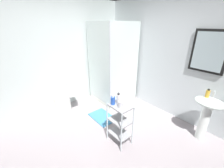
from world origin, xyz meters
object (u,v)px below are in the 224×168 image
(hand_soap_bottle, at_px, (208,94))
(lotion_bottle_white, at_px, (118,99))
(storage_cart, at_px, (120,121))
(pedestal_sink, at_px, (207,111))
(rinse_cup, at_px, (120,104))
(bath_mat, at_px, (102,117))
(toilet, at_px, (64,99))
(shower_stall, at_px, (112,84))
(shampoo_bottle_blue, at_px, (113,100))

(hand_soap_bottle, xyz_separation_m, lotion_bottle_white, (-0.88, -1.21, -0.05))
(storage_cart, height_order, hand_soap_bottle, hand_soap_bottle)
(storage_cart, bearing_deg, pedestal_sink, 53.73)
(rinse_cup, xyz_separation_m, bath_mat, (-0.81, 0.22, -0.78))
(lotion_bottle_white, height_order, bath_mat, lotion_bottle_white)
(pedestal_sink, relative_size, lotion_bottle_white, 4.10)
(pedestal_sink, relative_size, storage_cart, 1.09)
(storage_cart, relative_size, bath_mat, 1.23)
(pedestal_sink, bearing_deg, bath_mat, -148.40)
(pedestal_sink, relative_size, rinse_cup, 7.62)
(hand_soap_bottle, height_order, rinse_cup, hand_soap_bottle)
(toilet, distance_m, lotion_bottle_white, 1.60)
(shower_stall, xyz_separation_m, lotion_bottle_white, (1.18, -0.86, 0.36))
(shower_stall, relative_size, lotion_bottle_white, 10.14)
(pedestal_sink, bearing_deg, storage_cart, -126.27)
(shower_stall, bearing_deg, storage_cart, -35.03)
(shampoo_bottle_blue, bearing_deg, rinse_cup, 9.14)
(toilet, distance_m, storage_cart, 1.58)
(rinse_cup, height_order, bath_mat, rinse_cup)
(shampoo_bottle_blue, height_order, rinse_cup, shampoo_bottle_blue)
(toilet, height_order, rinse_cup, rinse_cup)
(pedestal_sink, distance_m, storage_cart, 1.50)
(storage_cart, relative_size, hand_soap_bottle, 4.95)
(toilet, height_order, lotion_bottle_white, lotion_bottle_white)
(pedestal_sink, height_order, shampoo_bottle_blue, shampoo_bottle_blue)
(shower_stall, xyz_separation_m, rinse_cup, (1.29, -0.91, 0.33))
(rinse_cup, bearing_deg, shower_stall, 144.70)
(shampoo_bottle_blue, xyz_separation_m, bath_mat, (-0.65, 0.25, -0.80))
(pedestal_sink, distance_m, bath_mat, 2.02)
(pedestal_sink, distance_m, rinse_cup, 1.51)
(shower_stall, xyz_separation_m, toilet, (-0.29, -1.21, -0.15))
(shampoo_bottle_blue, bearing_deg, pedestal_sink, 51.78)
(pedestal_sink, relative_size, bath_mat, 1.35)
(pedestal_sink, height_order, lotion_bottle_white, lotion_bottle_white)
(shower_stall, height_order, hand_soap_bottle, shower_stall)
(toilet, relative_size, rinse_cup, 7.15)
(shower_stall, distance_m, toilet, 1.26)
(lotion_bottle_white, bearing_deg, toilet, -166.57)
(lotion_bottle_white, bearing_deg, hand_soap_bottle, 53.96)
(toilet, bearing_deg, pedestal_sink, 32.40)
(toilet, relative_size, shampoo_bottle_blue, 4.54)
(shower_stall, relative_size, rinse_cup, 18.80)
(shower_stall, distance_m, pedestal_sink, 2.16)
(hand_soap_bottle, bearing_deg, toilet, -146.46)
(toilet, xyz_separation_m, lotion_bottle_white, (1.48, 0.35, 0.51))
(storage_cart, relative_size, shampoo_bottle_blue, 4.42)
(toilet, distance_m, hand_soap_bottle, 2.88)
(storage_cart, xyz_separation_m, lotion_bottle_white, (-0.07, 0.02, 0.39))
(storage_cart, bearing_deg, bath_mat, 166.26)
(shower_stall, xyz_separation_m, hand_soap_bottle, (2.06, 0.35, 0.41))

